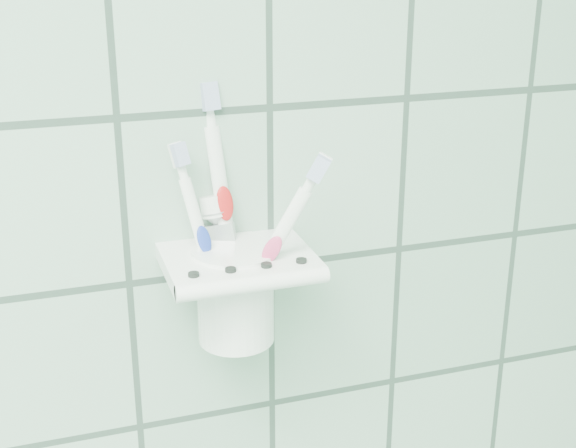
# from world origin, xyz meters

# --- Properties ---
(holder_bracket) EXTENTS (0.13, 0.11, 0.04)m
(holder_bracket) POSITION_xyz_m (0.64, 1.15, 1.28)
(holder_bracket) COLOR white
(holder_bracket) RESTS_ON wall_back
(cup) EXTENTS (0.08, 0.08, 0.09)m
(cup) POSITION_xyz_m (0.64, 1.16, 1.25)
(cup) COLOR white
(cup) RESTS_ON holder_bracket
(toothbrush_pink) EXTENTS (0.04, 0.05, 0.18)m
(toothbrush_pink) POSITION_xyz_m (0.63, 1.15, 1.30)
(toothbrush_pink) COLOR white
(toothbrush_pink) RESTS_ON cup
(toothbrush_blue) EXTENTS (0.03, 0.05, 0.23)m
(toothbrush_blue) POSITION_xyz_m (0.64, 1.17, 1.32)
(toothbrush_blue) COLOR white
(toothbrush_blue) RESTS_ON cup
(toothbrush_orange) EXTENTS (0.09, 0.04, 0.19)m
(toothbrush_orange) POSITION_xyz_m (0.62, 1.15, 1.31)
(toothbrush_orange) COLOR white
(toothbrush_orange) RESTS_ON cup
(toothpaste_tube) EXTENTS (0.04, 0.04, 0.13)m
(toothpaste_tube) POSITION_xyz_m (0.64, 1.17, 1.28)
(toothpaste_tube) COLOR silver
(toothpaste_tube) RESTS_ON cup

